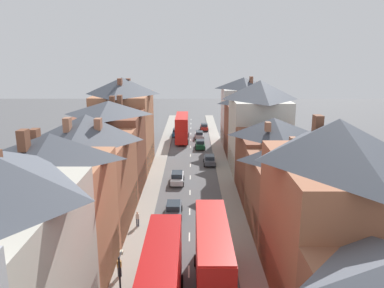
# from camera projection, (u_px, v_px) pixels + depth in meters

# --- Properties ---
(pavement_left) EXTENTS (2.20, 104.00, 0.14)m
(pavement_left) POSITION_uv_depth(u_px,v_px,m) (156.00, 173.00, 56.34)
(pavement_left) COLOR gray
(pavement_left) RESTS_ON ground
(pavement_right) EXTENTS (2.20, 104.00, 0.14)m
(pavement_right) POSITION_uv_depth(u_px,v_px,m) (224.00, 173.00, 56.35)
(pavement_right) COLOR gray
(pavement_right) RESTS_ON ground
(centre_line_dashes) EXTENTS (0.14, 97.80, 0.01)m
(centre_line_dashes) POSITION_uv_depth(u_px,v_px,m) (190.00, 177.00, 54.42)
(centre_line_dashes) COLOR silver
(centre_line_dashes) RESTS_ON ground
(terrace_row_left) EXTENTS (8.00, 60.22, 14.09)m
(terrace_row_left) POSITION_uv_depth(u_px,v_px,m) (76.00, 181.00, 33.78)
(terrace_row_left) COLOR #ADB2B7
(terrace_row_left) RESTS_ON ground
(terrace_row_right) EXTENTS (8.00, 73.84, 13.79)m
(terrace_row_right) POSITION_uv_depth(u_px,v_px,m) (279.00, 159.00, 42.57)
(terrace_row_right) COLOR brown
(terrace_row_right) RESTS_ON ground
(double_decker_bus_lead) EXTENTS (2.74, 10.80, 5.30)m
(double_decker_bus_lead) POSITION_uv_depth(u_px,v_px,m) (182.00, 127.00, 76.22)
(double_decker_bus_lead) COLOR red
(double_decker_bus_lead) RESTS_ON ground
(double_decker_bus_mid_street) EXTENTS (2.74, 10.80, 5.30)m
(double_decker_bus_mid_street) POSITION_uv_depth(u_px,v_px,m) (212.00, 257.00, 28.05)
(double_decker_bus_mid_street) COLOR red
(double_decker_bus_mid_street) RESTS_ON ground
(double_decker_bus_far_approaching) EXTENTS (2.74, 10.80, 5.30)m
(double_decker_bus_far_approaching) POSITION_uv_depth(u_px,v_px,m) (161.00, 281.00, 25.14)
(double_decker_bus_far_approaching) COLOR #B70F0F
(double_decker_bus_far_approaching) RESTS_ON ground
(car_near_blue) EXTENTS (1.90, 4.26, 1.59)m
(car_near_blue) POSITION_uv_depth(u_px,v_px,m) (199.00, 135.00, 78.58)
(car_near_blue) COLOR #B7BABF
(car_near_blue) RESTS_ON ground
(car_near_silver) EXTENTS (1.90, 4.30, 1.70)m
(car_near_silver) POSITION_uv_depth(u_px,v_px,m) (183.00, 127.00, 86.14)
(car_near_silver) COLOR navy
(car_near_silver) RESTS_ON ground
(car_parked_left_a) EXTENTS (1.90, 4.23, 1.68)m
(car_parked_left_a) POSITION_uv_depth(u_px,v_px,m) (200.00, 144.00, 70.53)
(car_parked_left_a) COLOR #144728
(car_parked_left_a) RESTS_ON ground
(car_parked_right_a) EXTENTS (1.90, 4.50, 1.60)m
(car_parked_right_a) POSITION_uv_depth(u_px,v_px,m) (176.00, 132.00, 81.25)
(car_parked_right_a) COLOR #236093
(car_parked_right_a) RESTS_ON ground
(car_parked_left_b) EXTENTS (1.90, 4.47, 1.64)m
(car_parked_left_b) POSITION_uv_depth(u_px,v_px,m) (177.00, 177.00, 51.90)
(car_parked_left_b) COLOR silver
(car_parked_left_b) RESTS_ON ground
(car_mid_white) EXTENTS (1.90, 4.08, 1.60)m
(car_mid_white) POSITION_uv_depth(u_px,v_px,m) (209.00, 160.00, 60.44)
(car_mid_white) COLOR #4C515B
(car_mid_white) RESTS_ON ground
(car_far_grey) EXTENTS (1.90, 3.83, 1.59)m
(car_far_grey) POSITION_uv_depth(u_px,v_px,m) (204.00, 127.00, 86.98)
(car_far_grey) COLOR maroon
(car_far_grey) RESTS_ON ground
(car_parked_right_b) EXTENTS (1.90, 4.28, 1.58)m
(car_parked_right_b) POSITION_uv_depth(u_px,v_px,m) (173.00, 209.00, 41.56)
(car_parked_right_b) COLOR #4C515B
(car_parked_right_b) RESTS_ON ground
(pedestrian_near_right) EXTENTS (0.36, 0.22, 1.61)m
(pedestrian_near_right) POSITION_uv_depth(u_px,v_px,m) (119.00, 266.00, 30.01)
(pedestrian_near_right) COLOR #23232D
(pedestrian_near_right) RESTS_ON pavement_left
(pedestrian_mid_left) EXTENTS (0.36, 0.22, 1.61)m
(pedestrian_mid_left) POSITION_uv_depth(u_px,v_px,m) (137.00, 218.00, 38.70)
(pedestrian_mid_left) COLOR #3D4256
(pedestrian_mid_left) RESTS_ON pavement_left
(street_lamp) EXTENTS (0.20, 1.12, 5.50)m
(street_lamp) POSITION_uv_depth(u_px,v_px,m) (121.00, 288.00, 23.67)
(street_lamp) COLOR black
(street_lamp) RESTS_ON ground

